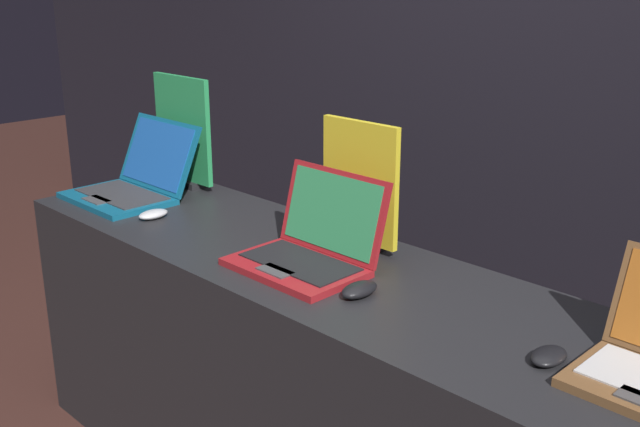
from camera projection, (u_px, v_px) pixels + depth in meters
name	position (u px, v px, depth m)	size (l,w,h in m)	color
wall_back	(558.00, 41.00, 2.82)	(8.00, 0.05, 2.80)	black
display_counter	(321.00, 395.00, 2.26)	(2.34, 0.60, 0.86)	black
laptop_front	(134.00, 181.00, 2.74)	(0.40, 0.38, 0.27)	#0F5170
mouse_front	(153.00, 214.00, 2.51)	(0.06, 0.11, 0.03)	#B2B2B7
promo_stand_front	(183.00, 134.00, 2.85)	(0.32, 0.07, 0.42)	black
laptop_middle	(310.00, 245.00, 2.10)	(0.37, 0.31, 0.26)	maroon
mouse_middle	(359.00, 290.00, 1.91)	(0.07, 0.12, 0.03)	black
promo_stand_middle	(360.00, 189.00, 2.20)	(0.28, 0.07, 0.39)	black
mouse_back	(549.00, 356.00, 1.59)	(0.07, 0.10, 0.03)	black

